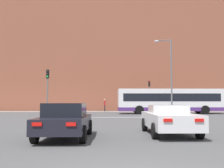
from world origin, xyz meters
TOP-DOWN VIEW (x-y plane):
  - stop_line_strip at (0.00, 20.47)m, footprint 9.04×0.30m
  - far_pavement at (0.00, 35.70)m, footprint 70.04×2.50m
  - brick_civic_building at (-2.61, 44.29)m, footprint 45.90×13.05m
  - car_saloon_left at (-2.17, 5.83)m, footprint 2.01×4.44m
  - car_roadster_right at (2.26, 6.98)m, footprint 2.01×4.82m
  - bus_crossing_lead at (7.23, 27.65)m, footprint 12.26×2.68m
  - traffic_light_far_right at (6.03, 35.17)m, footprint 0.26×0.31m
  - traffic_light_near_left at (-5.83, 20.57)m, footprint 0.26×0.31m
  - street_lamp_junction at (6.10, 23.19)m, footprint 1.83×0.36m
  - pedestrian_waiting at (-0.46, 36.07)m, footprint 0.27×0.42m
  - tree_by_building at (-10.07, 40.30)m, footprint 4.06×4.06m

SIDE VIEW (x-z plane):
  - stop_line_strip at x=0.00m, z-range 0.00..0.01m
  - far_pavement at x=0.00m, z-range 0.00..0.01m
  - car_roadster_right at x=2.26m, z-range 0.03..1.33m
  - car_saloon_left at x=-2.17m, z-range 0.02..1.42m
  - pedestrian_waiting at x=-0.46m, z-range 0.18..2.03m
  - bus_crossing_lead at x=7.23m, z-range 0.10..3.04m
  - traffic_light_near_left at x=-5.83m, z-range 0.75..5.16m
  - traffic_light_far_right at x=6.03m, z-range 0.75..5.22m
  - tree_by_building at x=-10.07m, z-range 1.04..7.41m
  - street_lamp_junction at x=6.10m, z-range 0.79..8.75m
  - brick_civic_building at x=-2.61m, z-range -3.47..24.91m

